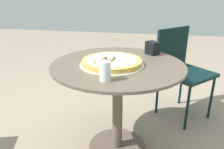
% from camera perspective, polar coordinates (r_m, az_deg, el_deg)
% --- Properties ---
extents(ground_plane, '(10.00, 10.00, 0.00)m').
position_cam_1_polar(ground_plane, '(1.88, 1.32, -18.19)').
color(ground_plane, gray).
extents(patio_table, '(0.93, 0.93, 0.71)m').
position_cam_1_polar(patio_table, '(1.59, 1.48, -3.22)').
color(patio_table, brown).
rests_on(patio_table, ground).
extents(pizza_on_tray, '(0.44, 0.44, 0.05)m').
position_cam_1_polar(pizza_on_tray, '(1.50, -0.02, 3.26)').
color(pizza_on_tray, silver).
rests_on(pizza_on_tray, patio_table).
extents(pizza_server, '(0.08, 0.21, 0.02)m').
position_cam_1_polar(pizza_server, '(1.43, -1.66, 4.11)').
color(pizza_server, silver).
rests_on(pizza_server, pizza_on_tray).
extents(drinking_cup, '(0.07, 0.07, 0.11)m').
position_cam_1_polar(drinking_cup, '(1.22, -1.79, 0.92)').
color(drinking_cup, white).
rests_on(drinking_cup, patio_table).
extents(napkin_dispenser, '(0.12, 0.12, 0.10)m').
position_cam_1_polar(napkin_dispenser, '(1.77, 10.39, 6.77)').
color(napkin_dispenser, black).
rests_on(napkin_dispenser, patio_table).
extents(patio_chair_near, '(0.59, 0.59, 0.85)m').
position_cam_1_polar(patio_chair_near, '(2.22, 17.37, 2.22)').
color(patio_chair_near, black).
rests_on(patio_chair_near, ground).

